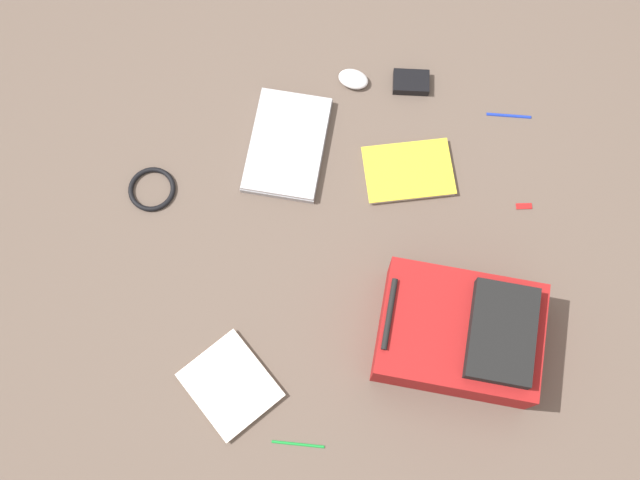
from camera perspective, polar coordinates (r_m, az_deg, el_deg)
The scene contains 11 objects.
ground_plane at distance 2.26m, azimuth 1.16°, elevation -0.66°, with size 3.90×3.90×0.00m, color brown.
backpack at distance 2.15m, azimuth 10.58°, elevation -6.88°, with size 0.38×0.48×0.20m.
laptop at distance 2.37m, azimuth -2.47°, elevation 7.15°, with size 0.37×0.27×0.03m.
book_blue at distance 2.35m, azimuth 6.62°, elevation 5.13°, with size 0.23×0.29×0.02m.
book_manual at distance 2.18m, azimuth -6.73°, elevation -10.73°, with size 0.32×0.31×0.02m.
computer_mouse at distance 2.47m, azimuth 2.50°, elevation 11.93°, with size 0.07×0.10×0.03m, color silver.
cable_coil at distance 2.37m, azimuth -12.46°, elevation 3.74°, with size 0.14×0.14×0.02m, color black.
power_brick at distance 2.48m, azimuth 6.82°, elevation 11.64°, with size 0.08×0.11×0.03m, color black.
pen_black at distance 2.49m, azimuth 13.95°, elevation 9.06°, with size 0.01×0.01×0.14m, color #1933B2.
pen_blue at distance 2.16m, azimuth -1.66°, elevation -15.02°, with size 0.01×0.01×0.15m, color #198C33.
usb_stick at distance 2.38m, azimuth 15.02°, elevation 2.47°, with size 0.02×0.05×0.01m, color #B21919.
Camera 1 is at (-0.67, 0.01, 2.16)m, focal length 42.79 mm.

